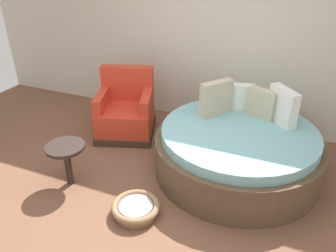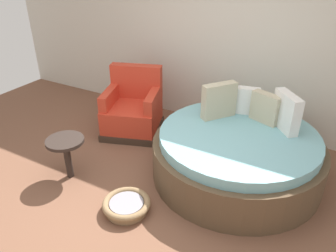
# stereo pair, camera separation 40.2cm
# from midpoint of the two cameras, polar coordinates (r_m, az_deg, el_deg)

# --- Properties ---
(ground_plane) EXTENTS (8.00, 8.00, 0.02)m
(ground_plane) POSITION_cam_midpoint_polar(r_m,az_deg,el_deg) (3.76, -0.50, -12.77)
(ground_plane) COLOR brown
(back_wall) EXTENTS (8.00, 0.12, 2.81)m
(back_wall) POSITION_cam_midpoint_polar(r_m,az_deg,el_deg) (4.94, 12.45, 15.46)
(back_wall) COLOR beige
(back_wall) RESTS_ON ground_plane
(round_daybed) EXTENTS (2.00, 2.00, 1.02)m
(round_daybed) POSITION_cam_midpoint_polar(r_m,az_deg,el_deg) (4.08, 14.58, -4.66)
(round_daybed) COLOR brown
(round_daybed) RESTS_ON ground_plane
(red_armchair) EXTENTS (1.01, 1.01, 0.94)m
(red_armchair) POSITION_cam_midpoint_polar(r_m,az_deg,el_deg) (4.92, -3.70, 2.67)
(red_armchair) COLOR #38281E
(red_armchair) RESTS_ON ground_plane
(pet_basket) EXTENTS (0.51, 0.51, 0.13)m
(pet_basket) POSITION_cam_midpoint_polar(r_m,az_deg,el_deg) (3.59, -3.89, -13.53)
(pet_basket) COLOR #8E704C
(pet_basket) RESTS_ON ground_plane
(side_table) EXTENTS (0.44, 0.44, 0.52)m
(side_table) POSITION_cam_midpoint_polar(r_m,az_deg,el_deg) (3.97, -14.43, -3.50)
(side_table) COLOR #2D231E
(side_table) RESTS_ON ground_plane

